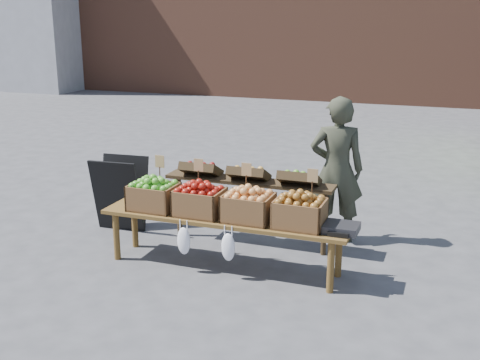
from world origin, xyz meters
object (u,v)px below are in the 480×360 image
at_px(vendor, 337,170).
at_px(crate_green_apples, 300,214).
at_px(weighing_scale, 341,228).
at_px(back_table, 249,203).
at_px(crate_golden_apples, 154,197).
at_px(chalkboard_sign, 120,193).
at_px(crate_red_apples, 248,208).
at_px(display_bench, 224,243).
at_px(crate_russet_pears, 200,202).

xyz_separation_m(vendor, crate_green_apples, (-0.11, -1.25, -0.16)).
bearing_deg(weighing_scale, back_table, 149.51).
relative_size(crate_golden_apples, weighing_scale, 1.47).
relative_size(vendor, crate_green_apples, 3.48).
xyz_separation_m(chalkboard_sign, crate_red_apples, (1.94, -0.67, 0.24)).
height_order(chalkboard_sign, display_bench, chalkboard_sign).
relative_size(crate_red_apples, crate_green_apples, 1.00).
height_order(crate_russet_pears, crate_green_apples, same).
xyz_separation_m(chalkboard_sign, back_table, (1.69, 0.05, 0.05)).
relative_size(crate_green_apples, weighing_scale, 1.47).
xyz_separation_m(chalkboard_sign, crate_russet_pears, (1.39, -0.67, 0.24)).
relative_size(vendor, back_table, 0.83).
height_order(crate_russet_pears, weighing_scale, crate_russet_pears).
bearing_deg(chalkboard_sign, crate_green_apples, -19.23).
relative_size(vendor, chalkboard_sign, 1.85).
distance_m(back_table, crate_green_apples, 1.09).
relative_size(chalkboard_sign, crate_golden_apples, 1.88).
bearing_deg(vendor, chalkboard_sign, -1.17).
distance_m(crate_russet_pears, weighing_scale, 1.53).
bearing_deg(vendor, crate_green_apples, 71.02).
relative_size(crate_russet_pears, crate_red_apples, 1.00).
bearing_deg(crate_russet_pears, crate_green_apples, 0.00).
height_order(back_table, display_bench, back_table).
xyz_separation_m(back_table, crate_red_apples, (0.25, -0.72, 0.19)).
bearing_deg(chalkboard_sign, back_table, -2.41).
distance_m(vendor, chalkboard_sign, 2.70).
bearing_deg(weighing_scale, crate_golden_apples, 180.00).
relative_size(chalkboard_sign, back_table, 0.45).
relative_size(crate_red_apples, weighing_scale, 1.47).
bearing_deg(crate_green_apples, crate_golden_apples, 180.00).
bearing_deg(display_bench, back_table, 87.84).
height_order(vendor, chalkboard_sign, vendor).
bearing_deg(weighing_scale, vendor, 103.98).
distance_m(chalkboard_sign, display_bench, 1.80).
distance_m(vendor, back_table, 1.11).
relative_size(back_table, crate_red_apples, 4.20).
height_order(chalkboard_sign, weighing_scale, chalkboard_sign).
bearing_deg(back_table, crate_golden_apples, -139.80).
bearing_deg(vendor, back_table, 16.23).
bearing_deg(weighing_scale, chalkboard_sign, 167.11).
bearing_deg(vendor, crate_red_apples, 48.20).
bearing_deg(crate_red_apples, chalkboard_sign, 161.01).
relative_size(crate_russet_pears, weighing_scale, 1.47).
height_order(chalkboard_sign, crate_green_apples, chalkboard_sign).
xyz_separation_m(vendor, chalkboard_sign, (-2.60, -0.58, -0.40)).
distance_m(display_bench, crate_green_apples, 0.93).
bearing_deg(crate_green_apples, crate_red_apples, 180.00).
height_order(display_bench, crate_golden_apples, crate_golden_apples).
bearing_deg(weighing_scale, crate_green_apples, 180.00).
bearing_deg(weighing_scale, display_bench, 180.00).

